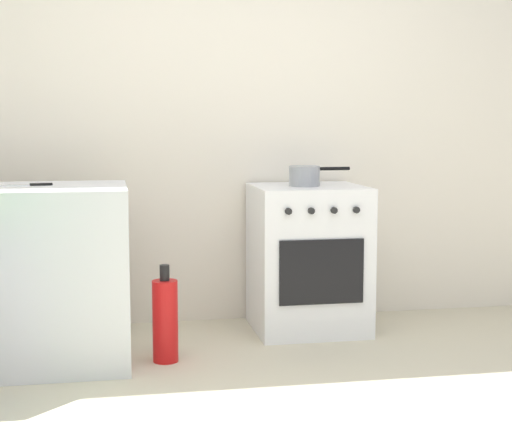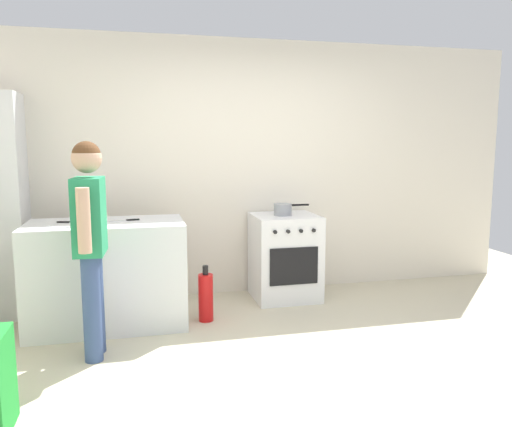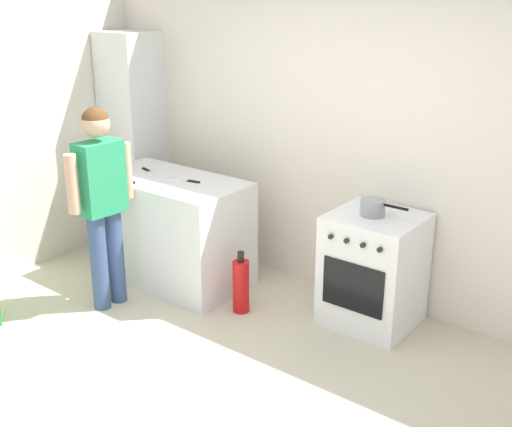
% 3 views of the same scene
% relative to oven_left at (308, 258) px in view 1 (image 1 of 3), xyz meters
% --- Properties ---
extents(back_wall, '(6.00, 0.10, 2.60)m').
position_rel_oven_left_xyz_m(back_wall, '(-0.35, 0.37, 0.87)').
color(back_wall, silver).
rests_on(back_wall, ground).
extents(oven_left, '(0.64, 0.62, 0.85)m').
position_rel_oven_left_xyz_m(oven_left, '(0.00, 0.00, 0.00)').
color(oven_left, white).
rests_on(oven_left, ground).
extents(pot, '(0.36, 0.18, 0.12)m').
position_rel_oven_left_xyz_m(pot, '(-0.03, -0.02, 0.48)').
color(pot, gray).
rests_on(pot, oven_left).
extents(knife_chef, '(0.31, 0.08, 0.01)m').
position_rel_oven_left_xyz_m(knife_chef, '(-1.56, -0.34, 0.48)').
color(knife_chef, silver).
rests_on(knife_chef, counter_unit).
extents(fire_extinguisher, '(0.13, 0.13, 0.50)m').
position_rel_oven_left_xyz_m(fire_extinguisher, '(-0.87, -0.48, -0.21)').
color(fire_extinguisher, red).
rests_on(fire_extinguisher, ground).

